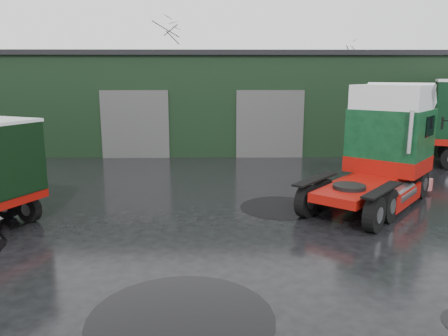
{
  "coord_description": "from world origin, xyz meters",
  "views": [
    {
      "loc": [
        -1.13,
        -11.93,
        4.81
      ],
      "look_at": [
        -0.9,
        2.81,
        1.7
      ],
      "focal_mm": 35.0,
      "sensor_mm": 36.0,
      "label": 1
    }
  ],
  "objects_px": {
    "warehouse": "(260,99)",
    "hero_tractor": "(371,147)",
    "tree_back_a": "(165,77)",
    "tree_back_b": "(334,87)"
  },
  "relations": [
    {
      "from": "warehouse",
      "to": "hero_tractor",
      "type": "xyz_separation_m",
      "value": [
        2.5,
        -16.24,
        -0.89
      ]
    },
    {
      "from": "warehouse",
      "to": "tree_back_a",
      "type": "height_order",
      "value": "tree_back_a"
    },
    {
      "from": "warehouse",
      "to": "tree_back_b",
      "type": "distance_m",
      "value": 12.82
    },
    {
      "from": "hero_tractor",
      "to": "tree_back_b",
      "type": "bearing_deg",
      "value": 118.01
    },
    {
      "from": "warehouse",
      "to": "hero_tractor",
      "type": "height_order",
      "value": "warehouse"
    },
    {
      "from": "tree_back_a",
      "to": "tree_back_b",
      "type": "bearing_deg",
      "value": 0.0
    },
    {
      "from": "hero_tractor",
      "to": "tree_back_a",
      "type": "height_order",
      "value": "tree_back_a"
    },
    {
      "from": "tree_back_a",
      "to": "tree_back_b",
      "type": "xyz_separation_m",
      "value": [
        16.0,
        0.0,
        -1.0
      ]
    },
    {
      "from": "tree_back_a",
      "to": "tree_back_b",
      "type": "relative_size",
      "value": 1.27
    },
    {
      "from": "warehouse",
      "to": "tree_back_a",
      "type": "bearing_deg",
      "value": 128.66
    }
  ]
}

